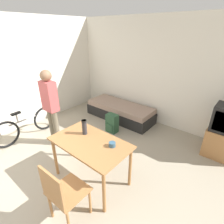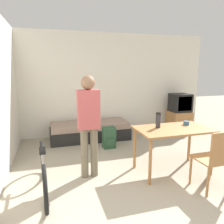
# 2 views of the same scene
# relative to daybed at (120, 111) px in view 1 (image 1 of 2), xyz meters

# --- Properties ---
(ground_plane) EXTENTS (20.00, 20.00, 0.00)m
(ground_plane) POSITION_rel_daybed_xyz_m (0.63, -3.37, -0.22)
(ground_plane) COLOR #9E937F
(wall_back) EXTENTS (5.63, 0.06, 2.70)m
(wall_back) POSITION_rel_daybed_xyz_m (0.63, 0.49, 1.13)
(wall_back) COLOR silver
(wall_back) RESTS_ON ground_plane
(wall_left) EXTENTS (0.06, 4.83, 2.70)m
(wall_left) POSITION_rel_daybed_xyz_m (-1.72, -1.46, 1.13)
(wall_left) COLOR silver
(wall_left) RESTS_ON ground_plane
(daybed) EXTENTS (1.97, 0.75, 0.44)m
(daybed) POSITION_rel_daybed_xyz_m (0.00, 0.00, 0.00)
(daybed) COLOR black
(daybed) RESTS_ON ground_plane
(tv) EXTENTS (0.57, 0.52, 1.09)m
(tv) POSITION_rel_daybed_xyz_m (2.57, -0.01, 0.30)
(tv) COLOR #9E6B3D
(tv) RESTS_ON ground_plane
(dining_table) EXTENTS (1.25, 0.74, 0.78)m
(dining_table) POSITION_rel_daybed_xyz_m (1.04, -2.15, 0.47)
(dining_table) COLOR #9E6B3D
(dining_table) RESTS_ON ground_plane
(wooden_chair) EXTENTS (0.47, 0.47, 0.93)m
(wooden_chair) POSITION_rel_daybed_xyz_m (1.28, -2.89, 0.31)
(wooden_chair) COLOR #9E6B3D
(wooden_chair) RESTS_ON ground_plane
(bicycle) EXTENTS (0.13, 1.58, 0.71)m
(bicycle) POSITION_rel_daybed_xyz_m (-1.09, -2.20, 0.10)
(bicycle) COLOR black
(bicycle) RESTS_ON ground_plane
(person_standing) EXTENTS (0.34, 0.22, 1.67)m
(person_standing) POSITION_rel_daybed_xyz_m (-0.37, -1.92, 0.76)
(person_standing) COLOR #6B604C
(person_standing) RESTS_ON ground_plane
(thermos_flask) EXTENTS (0.08, 0.08, 0.26)m
(thermos_flask) POSITION_rel_daybed_xyz_m (0.80, -2.04, 0.70)
(thermos_flask) COLOR #2D2D33
(thermos_flask) RESTS_ON dining_table
(mate_bowl) EXTENTS (0.10, 0.10, 0.07)m
(mate_bowl) POSITION_rel_daybed_xyz_m (1.38, -2.01, 0.60)
(mate_bowl) COLOR #335670
(mate_bowl) RESTS_ON dining_table
(backpack) EXTENTS (0.28, 0.23, 0.48)m
(backpack) POSITION_rel_daybed_xyz_m (0.30, -0.73, 0.02)
(backpack) COLOR #284C33
(backpack) RESTS_ON ground_plane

